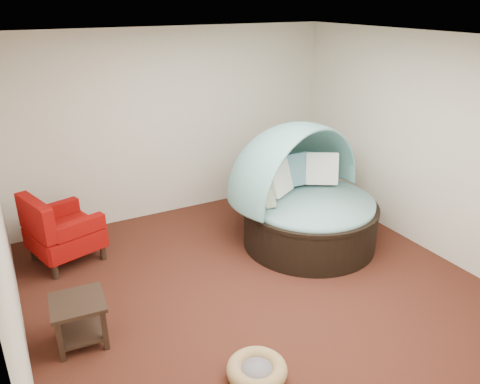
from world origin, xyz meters
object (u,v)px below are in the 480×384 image
canopy_daybed (305,190)px  pet_basket (257,372)px  red_armchair (60,231)px  side_table (79,316)px

canopy_daybed → pet_basket: (-1.87, -1.96, -0.67)m
red_armchair → pet_basket: bearing=-85.2°
pet_basket → side_table: size_ratio=1.32×
canopy_daybed → red_armchair: bearing=147.3°
pet_basket → side_table: bearing=135.2°
canopy_daybed → pet_basket: size_ratio=3.16×
canopy_daybed → side_table: size_ratio=4.17×
pet_basket → side_table: 1.80m
canopy_daybed → side_table: canopy_daybed is taller
pet_basket → side_table: (-1.27, 1.26, 0.21)m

